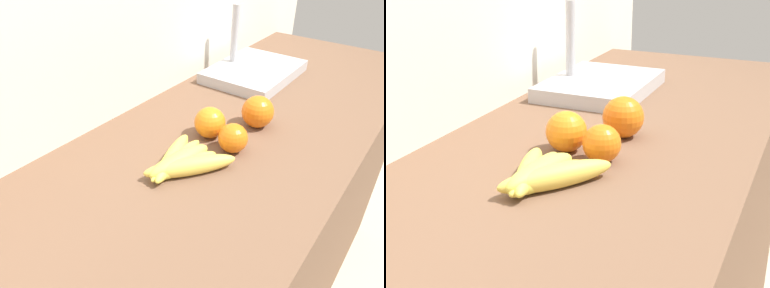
{
  "view_description": "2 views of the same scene",
  "coord_description": "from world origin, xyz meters",
  "views": [
    {
      "loc": [
        -0.59,
        -0.38,
        1.41
      ],
      "look_at": [
        -0.05,
        0.02,
        0.97
      ],
      "focal_mm": 33.35,
      "sensor_mm": 36.0,
      "label": 1
    },
    {
      "loc": [
        -0.83,
        -0.38,
        1.32
      ],
      "look_at": [
        -0.0,
        -0.01,
        0.97
      ],
      "focal_mm": 52.27,
      "sensor_mm": 36.0,
      "label": 2
    }
  ],
  "objects": [
    {
      "name": "orange_front",
      "position": [
        0.03,
        -0.04,
        0.96
      ],
      "size": [
        0.07,
        0.07,
        0.07
      ],
      "primitive_type": "sphere",
      "color": "orange",
      "rests_on": "counter"
    },
    {
      "name": "wall_back",
      "position": [
        0.0,
        0.33,
        0.65
      ],
      "size": [
        2.39,
        0.06,
        1.3
      ],
      "primitive_type": "cube",
      "color": "silver",
      "rests_on": "ground"
    },
    {
      "name": "banana_bunch",
      "position": [
        -0.1,
        0.01,
        0.94
      ],
      "size": [
        0.19,
        0.18,
        0.04
      ],
      "color": "#E4C34C",
      "rests_on": "counter"
    },
    {
      "name": "orange_back_right",
      "position": [
        0.05,
        0.04,
        0.96
      ],
      "size": [
        0.08,
        0.08,
        0.08
      ],
      "primitive_type": "sphere",
      "color": "orange",
      "rests_on": "counter"
    },
    {
      "name": "sink_basin",
      "position": [
        0.46,
        0.14,
        0.95
      ],
      "size": [
        0.33,
        0.25,
        0.23
      ],
      "color": "#B7BABF",
      "rests_on": "counter"
    },
    {
      "name": "orange_far_right",
      "position": [
        0.17,
        -0.03,
        0.97
      ],
      "size": [
        0.08,
        0.08,
        0.08
      ],
      "primitive_type": "sphere",
      "color": "orange",
      "rests_on": "counter"
    }
  ]
}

